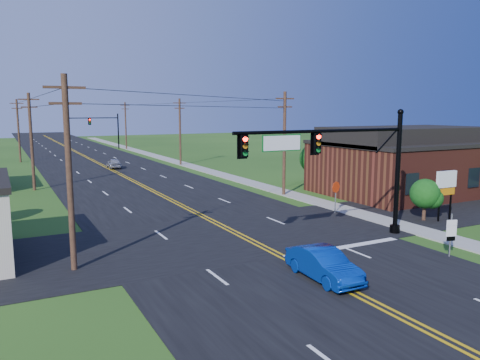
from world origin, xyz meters
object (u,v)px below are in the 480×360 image
signal_mast_far (95,126)px  blue_car (323,265)px  route_sign (451,232)px  stop_sign (336,190)px  signal_mast_main (339,159)px

signal_mast_far → blue_car: (-4.40, -76.40, -3.86)m
route_sign → stop_sign: (1.40, 10.83, 0.38)m
stop_sign → blue_car: bearing=-144.5°
signal_mast_far → stop_sign: 66.16m
signal_mast_far → route_sign: bearing=-87.5°
route_sign → stop_sign: 10.93m
blue_car → route_sign: bearing=-1.0°
signal_mast_main → signal_mast_far: 72.00m
blue_car → signal_mast_main: bearing=47.3°
stop_sign → signal_mast_main: bearing=-141.8°
signal_mast_main → blue_car: (-4.30, -4.40, -4.06)m
blue_car → route_sign: (7.69, -0.37, 0.63)m
blue_car → stop_sign: bearing=50.7°
signal_mast_far → route_sign: size_ratio=4.87×
signal_mast_far → signal_mast_main: bearing=-90.1°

